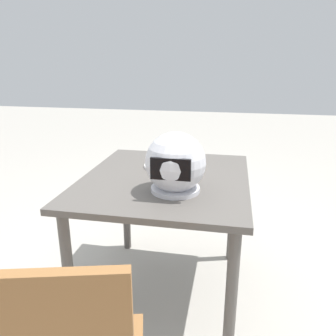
# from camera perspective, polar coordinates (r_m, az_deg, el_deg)

# --- Properties ---
(ground_plane) EXTENTS (14.00, 14.00, 0.00)m
(ground_plane) POSITION_cam_1_polar(r_m,az_deg,el_deg) (2.07, -0.42, -20.32)
(ground_plane) COLOR #B2ADA3
(dining_table) EXTENTS (0.84, 0.96, 0.71)m
(dining_table) POSITION_cam_1_polar(r_m,az_deg,el_deg) (1.75, -0.47, -4.37)
(dining_table) COLOR #5B5651
(dining_table) RESTS_ON ground
(pizza_plate) EXTENTS (0.30, 0.30, 0.01)m
(pizza_plate) POSITION_cam_1_polar(r_m,az_deg,el_deg) (1.88, 0.43, 0.42)
(pizza_plate) COLOR white
(pizza_plate) RESTS_ON dining_table
(pizza) EXTENTS (0.27, 0.27, 0.05)m
(pizza) POSITION_cam_1_polar(r_m,az_deg,el_deg) (1.88, 0.37, 0.99)
(pizza) COLOR tan
(pizza) RESTS_ON pizza_plate
(motorcycle_helmet) EXTENTS (0.28, 0.28, 0.28)m
(motorcycle_helmet) POSITION_cam_1_polar(r_m,az_deg,el_deg) (1.50, 1.28, 0.75)
(motorcycle_helmet) COLOR silver
(motorcycle_helmet) RESTS_ON dining_table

